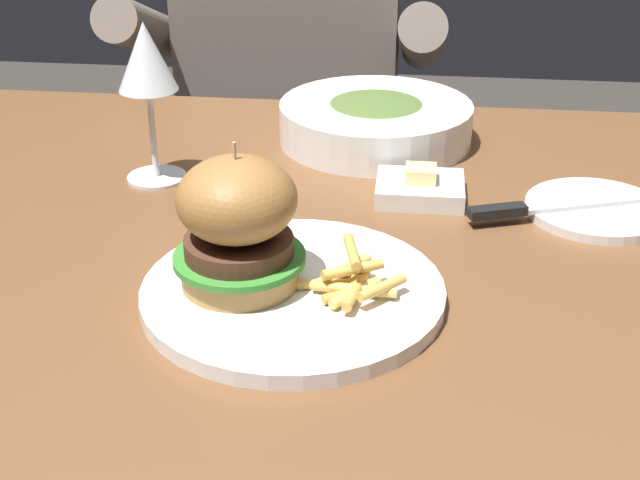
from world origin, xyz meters
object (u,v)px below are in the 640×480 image
main_plate (293,293)px  wine_glass (147,64)px  soup_bowl (376,121)px  diner_person (292,145)px  burger_sandwich (238,223)px  table_knife (552,207)px  bread_plate (596,209)px  butter_dish (420,188)px

main_plate → wine_glass: bearing=128.0°
soup_bowl → diner_person: bearing=111.6°
main_plate → soup_bowl: 0.39m
burger_sandwich → table_knife: burger_sandwich is taller
table_knife → bread_plate: bearing=19.6°
burger_sandwich → soup_bowl: bearing=76.5°
main_plate → wine_glass: size_ratio=1.48×
main_plate → soup_bowl: size_ratio=1.10×
butter_dish → table_knife: bearing=-15.1°
burger_sandwich → butter_dish: burger_sandwich is taller
main_plate → diner_person: 0.84m
bread_plate → table_knife: size_ratio=0.68×
burger_sandwich → wine_glass: 0.29m
wine_glass → soup_bowl: wine_glass is taller
burger_sandwich → diner_person: diner_person is taller
butter_dish → diner_person: size_ratio=0.08×
bread_plate → diner_person: (-0.41, 0.61, -0.18)m
burger_sandwich → wine_glass: size_ratio=0.73×
main_plate → butter_dish: bearing=64.9°
burger_sandwich → bread_plate: bearing=31.7°
diner_person → wine_glass: bearing=-97.0°
bread_plate → butter_dish: 0.18m
diner_person → table_knife: bearing=-60.0°
main_plate → diner_person: bearing=98.4°
wine_glass → bread_plate: 0.50m
wine_glass → soup_bowl: bearing=31.7°
table_knife → main_plate: bearing=-141.8°
bread_plate → table_knife: (-0.05, -0.02, 0.01)m
main_plate → bread_plate: bearing=35.6°
bread_plate → burger_sandwich: bearing=-148.3°
diner_person → main_plate: bearing=-81.6°
wine_glass → diner_person: 0.65m
diner_person → butter_dish: bearing=-69.0°
table_knife → diner_person: bearing=120.0°
burger_sandwich → bread_plate: (0.33, 0.21, -0.07)m
wine_glass → table_knife: 0.45m
burger_sandwich → soup_bowl: 0.40m
wine_glass → bread_plate: wine_glass is taller
butter_dish → soup_bowl: size_ratio=0.39×
main_plate → table_knife: 0.31m
soup_bowl → bread_plate: bearing=-37.5°
butter_dish → soup_bowl: bearing=109.3°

